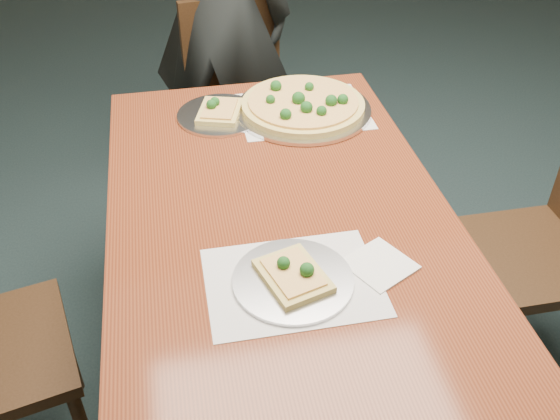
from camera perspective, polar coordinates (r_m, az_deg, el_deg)
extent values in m
plane|color=black|center=(2.30, 6.14, -12.45)|extent=(8.00, 8.00, 0.00)
cube|color=#572211|center=(1.66, 0.00, -0.61)|extent=(0.90, 1.50, 0.04)
cylinder|color=black|center=(2.42, -12.26, 1.34)|extent=(0.07, 0.07, 0.70)
cylinder|color=black|center=(2.50, 5.77, 3.40)|extent=(0.07, 0.07, 0.70)
cube|color=black|center=(2.66, -3.05, 8.26)|extent=(0.48, 0.48, 0.04)
cylinder|color=black|center=(2.60, -5.45, 1.21)|extent=(0.04, 0.04, 0.43)
cylinder|color=black|center=(2.89, -7.40, 5.21)|extent=(0.04, 0.04, 0.43)
cylinder|color=black|center=(2.69, 1.94, 2.78)|extent=(0.04, 0.04, 0.43)
cylinder|color=black|center=(2.97, -0.63, 6.54)|extent=(0.04, 0.04, 0.43)
cube|color=black|center=(2.71, -4.47, 14.53)|extent=(0.42, 0.10, 0.44)
cylinder|color=black|center=(2.13, -19.00, -11.60)|extent=(0.04, 0.04, 0.43)
cube|color=black|center=(2.11, 21.90, -3.96)|extent=(0.42, 0.42, 0.04)
cylinder|color=black|center=(2.29, 14.54, -6.10)|extent=(0.04, 0.04, 0.43)
cylinder|color=black|center=(2.45, 22.26, -4.70)|extent=(0.04, 0.04, 0.43)
cylinder|color=black|center=(2.08, 18.42, -12.78)|extent=(0.04, 0.04, 0.43)
imported|color=black|center=(2.68, -5.77, 17.64)|extent=(0.72, 0.60, 1.68)
cube|color=white|center=(2.10, 2.11, 9.03)|extent=(0.42, 0.32, 0.00)
cube|color=white|center=(1.44, 1.19, -6.58)|extent=(0.40, 0.30, 0.00)
cylinder|color=silver|center=(2.09, 2.11, 9.20)|extent=(0.45, 0.45, 0.01)
cylinder|color=gold|center=(2.09, 2.12, 9.58)|extent=(0.41, 0.41, 0.02)
cylinder|color=#FCEB83|center=(2.08, 2.13, 9.92)|extent=(0.36, 0.36, 0.01)
sphere|color=#144216|center=(2.14, 2.69, 11.20)|extent=(0.03, 0.03, 0.03)
sphere|color=#144216|center=(2.14, -0.38, 11.27)|extent=(0.04, 0.04, 0.04)
sphere|color=#144216|center=(2.01, 2.44, 9.36)|extent=(0.04, 0.04, 0.04)
sphere|color=#144216|center=(2.07, 5.77, 10.03)|extent=(0.04, 0.04, 0.04)
sphere|color=#144216|center=(1.99, 3.82, 9.03)|extent=(0.03, 0.03, 0.03)
sphere|color=#144216|center=(2.06, 1.70, 10.18)|extent=(0.04, 0.04, 0.04)
sphere|color=#144216|center=(1.97, 0.52, 8.74)|extent=(0.04, 0.04, 0.04)
sphere|color=#144216|center=(2.05, 4.71, 9.94)|extent=(0.04, 0.04, 0.04)
sphere|color=#144216|center=(2.06, -0.88, 10.08)|extent=(0.03, 0.03, 0.03)
cylinder|color=silver|center=(1.44, 1.19, -6.41)|extent=(0.28, 0.28, 0.01)
cube|color=gold|center=(1.43, 1.20, -6.04)|extent=(0.17, 0.20, 0.02)
cube|color=#FCEB83|center=(1.42, 1.20, -5.72)|extent=(0.14, 0.16, 0.01)
sphere|color=#144216|center=(1.43, 0.33, -4.85)|extent=(0.03, 0.03, 0.03)
sphere|color=#144216|center=(1.41, 2.48, -5.47)|extent=(0.03, 0.03, 0.03)
cylinder|color=silver|center=(2.07, -5.51, 8.66)|extent=(0.28, 0.28, 0.01)
cube|color=gold|center=(2.07, -5.53, 8.97)|extent=(0.17, 0.20, 0.02)
cube|color=#FCEB83|center=(2.06, -5.55, 9.24)|extent=(0.14, 0.16, 0.01)
sphere|color=#144216|center=(2.08, -5.97, 9.82)|extent=(0.03, 0.03, 0.03)
sphere|color=#144216|center=(2.06, -6.31, 9.56)|extent=(0.03, 0.03, 0.03)
cube|color=white|center=(1.50, 9.08, -4.95)|extent=(0.19, 0.19, 0.01)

